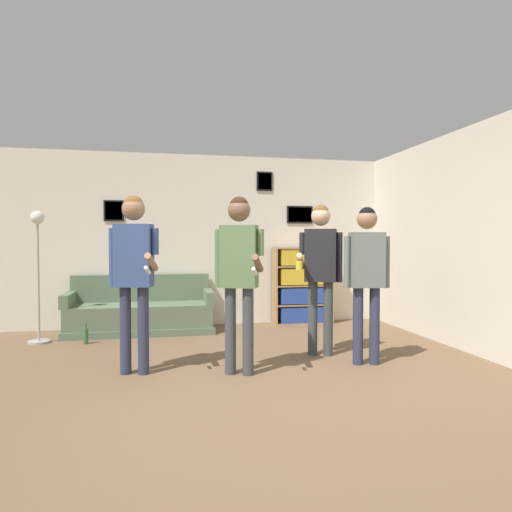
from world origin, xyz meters
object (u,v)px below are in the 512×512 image
object	(u,v)px
couch	(141,313)
bottle_on_floor	(86,336)
bookshelf	(303,286)
person_watcher_holding_cup	(321,262)
person_spectator_near_bookshelf	(367,268)
person_player_foreground_center	(239,264)
floor_lamp	(38,260)
person_player_foreground_left	(134,263)

from	to	relation	value
couch	bottle_on_floor	distance (m)	0.96
bookshelf	person_watcher_holding_cup	size ratio (longest dim) A/B	0.70
couch	person_spectator_near_bookshelf	xyz separation A→B (m)	(2.47, -2.31, 0.77)
bookshelf	person_player_foreground_center	size ratio (longest dim) A/B	0.70
couch	bottle_on_floor	world-z (taller)	couch
floor_lamp	bottle_on_floor	distance (m)	1.17
bookshelf	person_player_foreground_center	bearing A→B (deg)	-119.56
couch	bottle_on_floor	size ratio (longest dim) A/B	7.69
person_player_foreground_left	bottle_on_floor	world-z (taller)	person_player_foreground_left
bookshelf	floor_lamp	size ratio (longest dim) A/B	0.71
couch	person_watcher_holding_cup	distance (m)	2.92
person_player_foreground_left	person_player_foreground_center	size ratio (longest dim) A/B	1.01
couch	bookshelf	distance (m)	2.58
person_player_foreground_left	person_spectator_near_bookshelf	xyz separation A→B (m)	(2.43, -0.12, -0.07)
floor_lamp	person_player_foreground_center	distance (m)	3.03
couch	person_spectator_near_bookshelf	bearing A→B (deg)	-43.09
person_player_foreground_center	bottle_on_floor	world-z (taller)	person_player_foreground_center
floor_lamp	person_player_foreground_left	size ratio (longest dim) A/B	0.97
bottle_on_floor	couch	bearing A→B (deg)	45.42
person_player_foreground_center	person_spectator_near_bookshelf	bearing A→B (deg)	4.13
bookshelf	person_spectator_near_bookshelf	size ratio (longest dim) A/B	0.73
bookshelf	person_player_foreground_left	distance (m)	3.50
person_watcher_holding_cup	person_spectator_near_bookshelf	xyz separation A→B (m)	(0.35, -0.48, -0.04)
bookshelf	person_watcher_holding_cup	bearing A→B (deg)	-101.82
couch	person_player_foreground_center	world-z (taller)	person_player_foreground_center
bookshelf	person_player_foreground_center	distance (m)	3.05
person_player_foreground_center	person_player_foreground_left	bearing A→B (deg)	167.58
person_player_foreground_left	couch	bearing A→B (deg)	90.98
person_player_foreground_center	person_watcher_holding_cup	world-z (taller)	person_player_foreground_center
person_watcher_holding_cup	person_spectator_near_bookshelf	world-z (taller)	person_watcher_holding_cup
bookshelf	person_player_foreground_left	xyz separation A→B (m)	(-2.51, -2.39, 0.50)
bookshelf	person_watcher_holding_cup	xyz separation A→B (m)	(-0.43, -2.04, 0.47)
floor_lamp	person_player_foreground_left	bearing A→B (deg)	-52.43
person_watcher_holding_cup	bookshelf	bearing A→B (deg)	78.18
couch	floor_lamp	xyz separation A→B (m)	(-1.28, -0.48, 0.81)
couch	person_watcher_holding_cup	world-z (taller)	person_watcher_holding_cup
floor_lamp	person_watcher_holding_cup	size ratio (longest dim) A/B	0.98
person_spectator_near_bookshelf	person_player_foreground_left	bearing A→B (deg)	177.09
couch	person_player_foreground_center	size ratio (longest dim) A/B	1.18
couch	person_watcher_holding_cup	xyz separation A→B (m)	(2.12, -1.84, 0.81)
couch	person_spectator_near_bookshelf	size ratio (longest dim) A/B	1.24
floor_lamp	person_watcher_holding_cup	bearing A→B (deg)	-21.77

